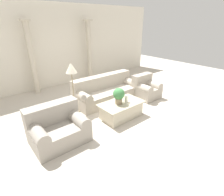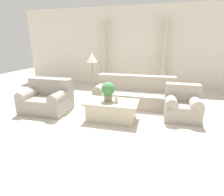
{
  "view_description": "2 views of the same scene",
  "coord_description": "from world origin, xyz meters",
  "px_view_note": "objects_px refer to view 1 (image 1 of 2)",
  "views": [
    {
      "loc": [
        -3.02,
        -3.65,
        2.56
      ],
      "look_at": [
        -0.2,
        -0.26,
        0.59
      ],
      "focal_mm": 28.0,
      "sensor_mm": 36.0,
      "label": 1
    },
    {
      "loc": [
        0.96,
        -4.23,
        1.78
      ],
      "look_at": [
        -0.06,
        -0.2,
        0.46
      ],
      "focal_mm": 28.0,
      "sensor_mm": 36.0,
      "label": 2
    }
  ],
  "objects_px": {
    "sofa_long": "(106,91)",
    "coffee_table": "(121,110)",
    "loveseat": "(57,127)",
    "floor_lamp": "(71,73)",
    "potted_plant": "(119,95)",
    "armchair": "(146,88)"
  },
  "relations": [
    {
      "from": "sofa_long",
      "to": "coffee_table",
      "type": "xyz_separation_m",
      "value": [
        -0.4,
        -1.19,
        -0.1
      ]
    },
    {
      "from": "loveseat",
      "to": "floor_lamp",
      "type": "distance_m",
      "value": 1.63
    },
    {
      "from": "sofa_long",
      "to": "coffee_table",
      "type": "bearing_deg",
      "value": -108.51
    },
    {
      "from": "potted_plant",
      "to": "sofa_long",
      "type": "bearing_deg",
      "value": 67.51
    },
    {
      "from": "floor_lamp",
      "to": "armchair",
      "type": "bearing_deg",
      "value": -13.77
    },
    {
      "from": "potted_plant",
      "to": "floor_lamp",
      "type": "relative_size",
      "value": 0.3
    },
    {
      "from": "coffee_table",
      "to": "potted_plant",
      "type": "bearing_deg",
      "value": 171.6
    },
    {
      "from": "loveseat",
      "to": "armchair",
      "type": "relative_size",
      "value": 1.47
    },
    {
      "from": "coffee_table",
      "to": "floor_lamp",
      "type": "distance_m",
      "value": 1.73
    },
    {
      "from": "sofa_long",
      "to": "armchair",
      "type": "height_order",
      "value": "sofa_long"
    },
    {
      "from": "sofa_long",
      "to": "loveseat",
      "type": "height_order",
      "value": "same"
    },
    {
      "from": "potted_plant",
      "to": "coffee_table",
      "type": "bearing_deg",
      "value": -8.4
    },
    {
      "from": "armchair",
      "to": "loveseat",
      "type": "bearing_deg",
      "value": -174.15
    },
    {
      "from": "potted_plant",
      "to": "floor_lamp",
      "type": "bearing_deg",
      "value": 125.69
    },
    {
      "from": "loveseat",
      "to": "coffee_table",
      "type": "height_order",
      "value": "loveseat"
    },
    {
      "from": "coffee_table",
      "to": "potted_plant",
      "type": "height_order",
      "value": "potted_plant"
    },
    {
      "from": "potted_plant",
      "to": "floor_lamp",
      "type": "distance_m",
      "value": 1.45
    },
    {
      "from": "coffee_table",
      "to": "potted_plant",
      "type": "relative_size",
      "value": 2.77
    },
    {
      "from": "sofa_long",
      "to": "coffee_table",
      "type": "distance_m",
      "value": 1.26
    },
    {
      "from": "coffee_table",
      "to": "armchair",
      "type": "bearing_deg",
      "value": 16.75
    },
    {
      "from": "loveseat",
      "to": "armchair",
      "type": "distance_m",
      "value": 3.49
    },
    {
      "from": "floor_lamp",
      "to": "potted_plant",
      "type": "bearing_deg",
      "value": -54.31
    }
  ]
}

